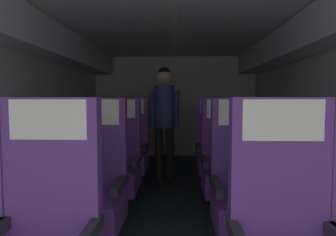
{
  "coord_description": "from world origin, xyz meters",
  "views": [
    {
      "loc": [
        0.08,
        0.28,
        1.18
      ],
      "look_at": [
        -0.05,
        3.65,
        0.96
      ],
      "focal_mm": 30.4,
      "sensor_mm": 36.0,
      "label": 1
    }
  ],
  "objects": [
    {
      "name": "ground",
      "position": [
        0.0,
        3.11,
        -0.01
      ],
      "size": [
        3.6,
        6.61,
        0.02
      ],
      "primitive_type": "cube",
      "color": "#23282D"
    },
    {
      "name": "fuselage_shell",
      "position": [
        0.0,
        3.36,
        1.54
      ],
      "size": [
        3.48,
        6.26,
        2.12
      ],
      "color": "silver",
      "rests_on": "ground"
    },
    {
      "name": "seat_b_left_window",
      "position": [
        -1.07,
        2.38,
        0.5
      ],
      "size": [
        0.52,
        0.51,
        1.19
      ],
      "color": "#38383D",
      "rests_on": "ground"
    },
    {
      "name": "seat_b_left_aisle",
      "position": [
        -0.58,
        2.4,
        0.5
      ],
      "size": [
        0.52,
        0.51,
        1.19
      ],
      "color": "#38383D",
      "rests_on": "ground"
    },
    {
      "name": "seat_b_right_aisle",
      "position": [
        1.06,
        2.39,
        0.5
      ],
      "size": [
        0.52,
        0.51,
        1.19
      ],
      "color": "#38383D",
      "rests_on": "ground"
    },
    {
      "name": "seat_b_right_window",
      "position": [
        0.58,
        2.4,
        0.5
      ],
      "size": [
        0.52,
        0.51,
        1.19
      ],
      "color": "#38383D",
      "rests_on": "ground"
    },
    {
      "name": "seat_c_left_window",
      "position": [
        -1.06,
        3.23,
        0.5
      ],
      "size": [
        0.52,
        0.51,
        1.19
      ],
      "color": "#38383D",
      "rests_on": "ground"
    },
    {
      "name": "seat_c_left_aisle",
      "position": [
        -0.58,
        3.23,
        0.5
      ],
      "size": [
        0.52,
        0.51,
        1.19
      ],
      "color": "#38383D",
      "rests_on": "ground"
    },
    {
      "name": "seat_c_right_aisle",
      "position": [
        1.06,
        3.21,
        0.5
      ],
      "size": [
        0.52,
        0.51,
        1.19
      ],
      "color": "#38383D",
      "rests_on": "ground"
    },
    {
      "name": "seat_c_right_window",
      "position": [
        0.57,
        3.22,
        0.5
      ],
      "size": [
        0.52,
        0.51,
        1.19
      ],
      "color": "#38383D",
      "rests_on": "ground"
    },
    {
      "name": "seat_d_left_window",
      "position": [
        -1.05,
        4.06,
        0.5
      ],
      "size": [
        0.52,
        0.51,
        1.19
      ],
      "color": "#38383D",
      "rests_on": "ground"
    },
    {
      "name": "seat_d_left_aisle",
      "position": [
        -0.59,
        4.06,
        0.5
      ],
      "size": [
        0.52,
        0.51,
        1.19
      ],
      "color": "#38383D",
      "rests_on": "ground"
    },
    {
      "name": "seat_d_right_aisle",
      "position": [
        1.07,
        4.06,
        0.5
      ],
      "size": [
        0.52,
        0.51,
        1.19
      ],
      "color": "#38383D",
      "rests_on": "ground"
    },
    {
      "name": "seat_d_right_window",
      "position": [
        0.57,
        4.06,
        0.5
      ],
      "size": [
        0.52,
        0.51,
        1.19
      ],
      "color": "#38383D",
      "rests_on": "ground"
    },
    {
      "name": "flight_attendant",
      "position": [
        -0.13,
        4.37,
        1.02
      ],
      "size": [
        0.43,
        0.28,
        1.64
      ],
      "rotation": [
        0.0,
        0.0,
        3.3
      ],
      "color": "black",
      "rests_on": "ground"
    }
  ]
}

